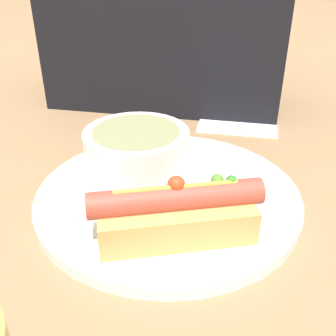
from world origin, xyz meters
TOP-DOWN VIEW (x-y plane):
  - ground_plane at (0.00, 0.00)m, footprint 4.00×4.00m
  - dinner_plate at (0.00, 0.00)m, footprint 0.29×0.29m
  - hot_dog at (0.02, -0.07)m, footprint 0.16×0.10m
  - soup_bowl at (-0.04, 0.03)m, footprint 0.12×0.12m
  - spoon at (-0.04, 0.03)m, footprint 0.07×0.15m
  - napkin at (0.07, 0.22)m, footprint 0.12×0.07m

SIDE VIEW (x-z plane):
  - ground_plane at x=0.00m, z-range 0.00..0.00m
  - napkin at x=0.07m, z-range 0.00..0.01m
  - dinner_plate at x=0.00m, z-range 0.00..0.01m
  - spoon at x=-0.04m, z-range 0.01..0.02m
  - hot_dog at x=0.02m, z-range 0.01..0.07m
  - soup_bowl at x=-0.04m, z-range 0.02..0.07m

